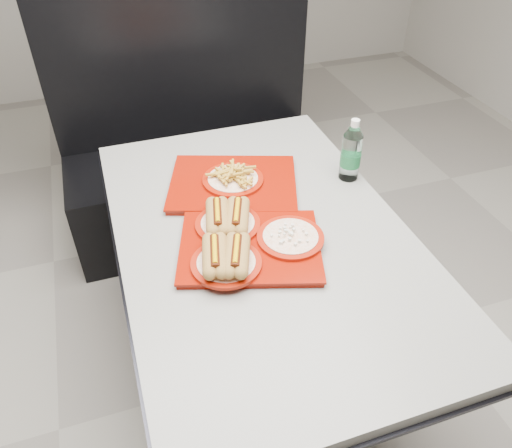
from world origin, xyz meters
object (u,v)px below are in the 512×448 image
object	(u,v)px
tray_near	(244,241)
tray_far	(233,181)
water_bottle	(351,153)
booth_bench	(194,155)
diner_table	(263,269)

from	to	relation	value
tray_near	tray_far	size ratio (longest dim) A/B	0.94
tray_far	water_bottle	world-z (taller)	water_bottle
tray_near	water_bottle	world-z (taller)	water_bottle
booth_bench	diner_table	bearing A→B (deg)	-90.00
tray_near	water_bottle	bearing A→B (deg)	28.09
tray_far	tray_near	bearing A→B (deg)	-100.82
booth_bench	water_bottle	xyz separation A→B (m)	(0.40, -0.90, 0.45)
tray_far	booth_bench	bearing A→B (deg)	88.69
booth_bench	tray_far	bearing A→B (deg)	-91.31
diner_table	water_bottle	size ratio (longest dim) A/B	6.13
booth_bench	water_bottle	distance (m)	1.08
tray_near	tray_far	distance (m)	0.34
diner_table	booth_bench	world-z (taller)	booth_bench
diner_table	booth_bench	size ratio (longest dim) A/B	1.05
diner_table	tray_far	distance (m)	0.33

